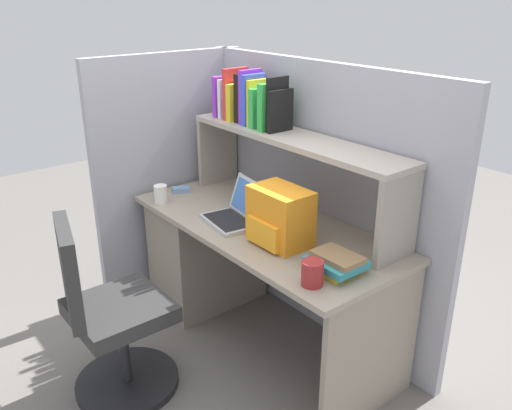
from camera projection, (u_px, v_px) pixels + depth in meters
ground_plane at (263, 337)px, 3.11m from camera, size 8.00×8.00×0.00m
desk at (222, 252)px, 3.24m from camera, size 1.60×0.70×0.73m
cubicle_partition_rear at (314, 199)px, 3.04m from camera, size 1.84×0.05×1.55m
cubicle_partition_left at (173, 177)px, 3.40m from camera, size 0.05×1.06×1.55m
overhead_hutch at (293, 153)px, 2.82m from camera, size 1.44×0.28×0.45m
reference_books_on_shelf at (251, 101)px, 2.99m from camera, size 0.53×0.19×0.30m
laptop at (237, 213)px, 2.84m from camera, size 0.34×0.31×0.22m
backpack at (279, 217)px, 2.57m from camera, size 0.30×0.23×0.28m
computer_mouse at (181, 190)px, 3.27m from camera, size 0.10×0.12×0.03m
paper_cup at (161, 194)px, 3.10m from camera, size 0.08×0.08×0.11m
snack_canister at (312, 273)px, 2.23m from camera, size 0.10×0.10×0.11m
desk_book_stack at (336, 262)px, 2.34m from camera, size 0.23×0.21×0.09m
office_chair at (109, 323)px, 2.57m from camera, size 0.52×0.53×0.93m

